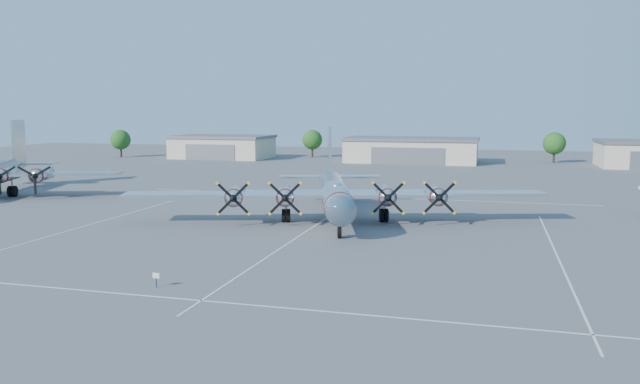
% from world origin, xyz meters
% --- Properties ---
extents(ground, '(260.00, 260.00, 0.00)m').
position_xyz_m(ground, '(0.00, 0.00, 0.00)').
color(ground, '#525254').
rests_on(ground, ground).
extents(parking_lines, '(60.00, 50.08, 0.01)m').
position_xyz_m(parking_lines, '(0.00, -1.75, 0.01)').
color(parking_lines, silver).
rests_on(parking_lines, ground).
extents(hangar_west, '(22.60, 14.60, 5.40)m').
position_xyz_m(hangar_west, '(-45.00, 81.96, 2.71)').
color(hangar_west, beige).
rests_on(hangar_west, ground).
extents(hangar_center, '(28.60, 14.60, 5.40)m').
position_xyz_m(hangar_center, '(0.00, 81.96, 2.71)').
color(hangar_center, beige).
rests_on(hangar_center, ground).
extents(tree_far_west, '(4.80, 4.80, 6.64)m').
position_xyz_m(tree_far_west, '(-70.00, 78.00, 4.22)').
color(tree_far_west, '#382619').
rests_on(tree_far_west, ground).
extents(tree_west, '(4.80, 4.80, 6.64)m').
position_xyz_m(tree_west, '(-25.00, 90.00, 4.22)').
color(tree_west, '#382619').
rests_on(tree_west, ground).
extents(tree_east, '(4.80, 4.80, 6.64)m').
position_xyz_m(tree_east, '(30.00, 88.00, 4.22)').
color(tree_east, '#382619').
rests_on(tree_east, ground).
extents(main_bomber_b29, '(49.39, 40.32, 9.46)m').
position_xyz_m(main_bomber_b29, '(0.89, 7.83, 0.00)').
color(main_bomber_b29, white).
rests_on(main_bomber_b29, ground).
extents(info_placard, '(0.50, 0.06, 0.96)m').
position_xyz_m(info_placard, '(-4.11, -20.12, 0.67)').
color(info_placard, black).
rests_on(info_placard, ground).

